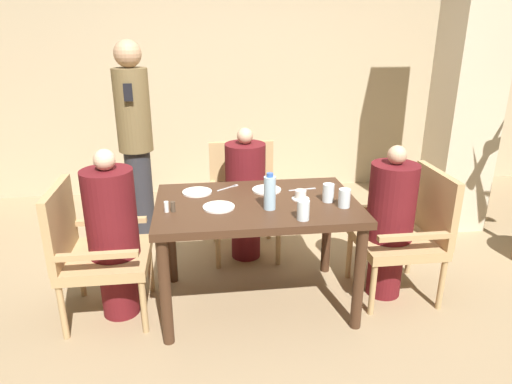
{
  "coord_description": "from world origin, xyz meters",
  "views": [
    {
      "loc": [
        -0.36,
        -2.73,
        1.83
      ],
      "look_at": [
        0.0,
        0.04,
        0.81
      ],
      "focal_mm": 32.0,
      "sensor_mm": 36.0,
      "label": 1
    }
  ],
  "objects_px": {
    "chair_left_side": "(91,248)",
    "diner_in_right_chair": "(390,221)",
    "standing_host": "(135,137)",
    "glass_tall_near": "(328,193)",
    "diner_in_far_chair": "(245,193)",
    "plate_main_left": "(267,190)",
    "chair_right_side": "(409,230)",
    "glass_tall_far": "(303,210)",
    "diner_in_left_chair": "(113,234)",
    "chair_far_side": "(244,195)",
    "teacup_with_saucer": "(301,195)",
    "plate_dessert_center": "(219,207)",
    "glass_tall_mid": "(344,198)",
    "plate_main_right": "(197,192)",
    "water_bottle": "(270,192)"
  },
  "relations": [
    {
      "from": "plate_dessert_center",
      "to": "water_bottle",
      "type": "bearing_deg",
      "value": -9.91
    },
    {
      "from": "chair_far_side",
      "to": "glass_tall_mid",
      "type": "relative_size",
      "value": 7.73
    },
    {
      "from": "chair_left_side",
      "to": "plate_dessert_center",
      "type": "relative_size",
      "value": 4.55
    },
    {
      "from": "chair_left_side",
      "to": "glass_tall_mid",
      "type": "height_order",
      "value": "chair_left_side"
    },
    {
      "from": "diner_in_far_chair",
      "to": "diner_in_right_chair",
      "type": "relative_size",
      "value": 0.99
    },
    {
      "from": "plate_main_left",
      "to": "plate_main_right",
      "type": "xyz_separation_m",
      "value": [
        -0.48,
        0.02,
        0.0
      ]
    },
    {
      "from": "diner_in_far_chair",
      "to": "plate_main_left",
      "type": "distance_m",
      "value": 0.55
    },
    {
      "from": "glass_tall_near",
      "to": "chair_far_side",
      "type": "bearing_deg",
      "value": 117.02
    },
    {
      "from": "diner_in_far_chair",
      "to": "standing_host",
      "type": "relative_size",
      "value": 0.63
    },
    {
      "from": "glass_tall_far",
      "to": "diner_in_left_chair",
      "type": "bearing_deg",
      "value": 164.29
    },
    {
      "from": "plate_main_right",
      "to": "teacup_with_saucer",
      "type": "height_order",
      "value": "teacup_with_saucer"
    },
    {
      "from": "diner_in_far_chair",
      "to": "chair_left_side",
      "type": "bearing_deg",
      "value": -147.01
    },
    {
      "from": "diner_in_right_chair",
      "to": "diner_in_far_chair",
      "type": "bearing_deg",
      "value": 143.08
    },
    {
      "from": "chair_left_side",
      "to": "glass_tall_near",
      "type": "distance_m",
      "value": 1.56
    },
    {
      "from": "glass_tall_mid",
      "to": "diner_in_far_chair",
      "type": "bearing_deg",
      "value": 121.7
    },
    {
      "from": "teacup_with_saucer",
      "to": "water_bottle",
      "type": "distance_m",
      "value": 0.28
    },
    {
      "from": "plate_main_right",
      "to": "glass_tall_mid",
      "type": "xyz_separation_m",
      "value": [
        0.91,
        -0.38,
        0.05
      ]
    },
    {
      "from": "diner_in_far_chair",
      "to": "glass_tall_near",
      "type": "height_order",
      "value": "diner_in_far_chair"
    },
    {
      "from": "plate_main_right",
      "to": "plate_dessert_center",
      "type": "height_order",
      "value": "same"
    },
    {
      "from": "chair_left_side",
      "to": "diner_in_far_chair",
      "type": "height_order",
      "value": "diner_in_far_chair"
    },
    {
      "from": "chair_left_side",
      "to": "diner_in_right_chair",
      "type": "relative_size",
      "value": 0.83
    },
    {
      "from": "water_bottle",
      "to": "glass_tall_near",
      "type": "bearing_deg",
      "value": 11.09
    },
    {
      "from": "plate_main_right",
      "to": "glass_tall_near",
      "type": "distance_m",
      "value": 0.88
    },
    {
      "from": "chair_far_side",
      "to": "diner_in_far_chair",
      "type": "bearing_deg",
      "value": -90.0
    },
    {
      "from": "chair_far_side",
      "to": "glass_tall_far",
      "type": "relative_size",
      "value": 7.73
    },
    {
      "from": "chair_right_side",
      "to": "diner_in_left_chair",
      "type": "bearing_deg",
      "value": 180.0
    },
    {
      "from": "plate_main_right",
      "to": "glass_tall_mid",
      "type": "height_order",
      "value": "glass_tall_mid"
    },
    {
      "from": "chair_far_side",
      "to": "glass_tall_far",
      "type": "height_order",
      "value": "chair_far_side"
    },
    {
      "from": "diner_in_left_chair",
      "to": "plate_dessert_center",
      "type": "bearing_deg",
      "value": -6.74
    },
    {
      "from": "plate_dessert_center",
      "to": "glass_tall_far",
      "type": "bearing_deg",
      "value": -26.99
    },
    {
      "from": "plate_main_right",
      "to": "water_bottle",
      "type": "bearing_deg",
      "value": -37.97
    },
    {
      "from": "water_bottle",
      "to": "glass_tall_mid",
      "type": "bearing_deg",
      "value": -3.61
    },
    {
      "from": "diner_in_far_chair",
      "to": "diner_in_right_chair",
      "type": "xyz_separation_m",
      "value": [
        0.93,
        -0.7,
        0.0
      ]
    },
    {
      "from": "chair_right_side",
      "to": "standing_host",
      "type": "relative_size",
      "value": 0.53
    },
    {
      "from": "diner_in_left_chair",
      "to": "chair_far_side",
      "type": "xyz_separation_m",
      "value": [
        0.93,
        0.84,
        -0.09
      ]
    },
    {
      "from": "plate_dessert_center",
      "to": "diner_in_left_chair",
      "type": "bearing_deg",
      "value": 173.26
    },
    {
      "from": "diner_in_right_chair",
      "to": "glass_tall_mid",
      "type": "distance_m",
      "value": 0.5
    },
    {
      "from": "water_bottle",
      "to": "glass_tall_near",
      "type": "height_order",
      "value": "water_bottle"
    },
    {
      "from": "chair_right_side",
      "to": "teacup_with_saucer",
      "type": "distance_m",
      "value": 0.83
    },
    {
      "from": "standing_host",
      "to": "glass_tall_near",
      "type": "height_order",
      "value": "standing_host"
    },
    {
      "from": "standing_host",
      "to": "teacup_with_saucer",
      "type": "height_order",
      "value": "standing_host"
    },
    {
      "from": "glass_tall_mid",
      "to": "water_bottle",
      "type": "bearing_deg",
      "value": 176.39
    },
    {
      "from": "standing_host",
      "to": "glass_tall_mid",
      "type": "bearing_deg",
      "value": -43.94
    },
    {
      "from": "diner_in_right_chair",
      "to": "glass_tall_mid",
      "type": "height_order",
      "value": "diner_in_right_chair"
    },
    {
      "from": "diner_in_far_chair",
      "to": "glass_tall_mid",
      "type": "xyz_separation_m",
      "value": [
        0.53,
        -0.86,
        0.25
      ]
    },
    {
      "from": "chair_far_side",
      "to": "diner_in_right_chair",
      "type": "xyz_separation_m",
      "value": [
        0.93,
        -0.84,
        0.07
      ]
    },
    {
      "from": "chair_far_side",
      "to": "diner_in_far_chair",
      "type": "xyz_separation_m",
      "value": [
        -0.0,
        -0.15,
        0.07
      ]
    },
    {
      "from": "chair_left_side",
      "to": "diner_in_right_chair",
      "type": "distance_m",
      "value": 2.0
    },
    {
      "from": "plate_main_right",
      "to": "diner_in_far_chair",
      "type": "bearing_deg",
      "value": 51.55
    },
    {
      "from": "diner_in_far_chair",
      "to": "chair_right_side",
      "type": "relative_size",
      "value": 1.2
    }
  ]
}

